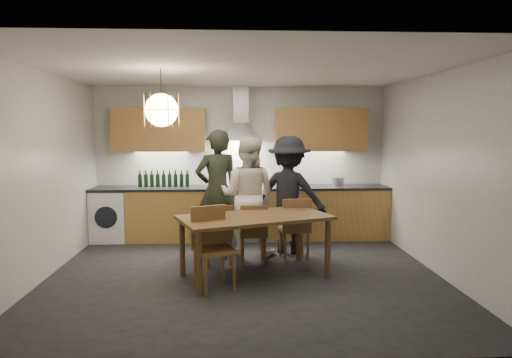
{
  "coord_description": "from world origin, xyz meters",
  "views": [
    {
      "loc": [
        -0.14,
        -5.72,
        1.87
      ],
      "look_at": [
        0.17,
        0.4,
        1.2
      ],
      "focal_mm": 32.0,
      "sensor_mm": 36.0,
      "label": 1
    }
  ],
  "objects_px": {
    "person_left": "(217,191)",
    "person_right": "(289,195)",
    "chair_back_left": "(218,231)",
    "mixing_bowl": "(295,184)",
    "wine_bottles": "(164,179)",
    "stock_pot": "(338,182)",
    "dining_table": "(255,223)",
    "chair_front": "(212,241)",
    "person_mid": "(248,196)"
  },
  "relations": [
    {
      "from": "person_left",
      "to": "stock_pot",
      "type": "bearing_deg",
      "value": -176.89
    },
    {
      "from": "chair_back_left",
      "to": "mixing_bowl",
      "type": "distance_m",
      "value": 2.02
    },
    {
      "from": "stock_pot",
      "to": "wine_bottles",
      "type": "bearing_deg",
      "value": 179.86
    },
    {
      "from": "dining_table",
      "to": "stock_pot",
      "type": "xyz_separation_m",
      "value": [
        1.53,
        2.05,
        0.28
      ]
    },
    {
      "from": "person_left",
      "to": "wine_bottles",
      "type": "height_order",
      "value": "person_left"
    },
    {
      "from": "person_left",
      "to": "mixing_bowl",
      "type": "distance_m",
      "value": 1.5
    },
    {
      "from": "chair_back_left",
      "to": "person_right",
      "type": "height_order",
      "value": "person_right"
    },
    {
      "from": "person_left",
      "to": "person_right",
      "type": "xyz_separation_m",
      "value": [
        1.09,
        -0.12,
        -0.05
      ]
    },
    {
      "from": "chair_back_left",
      "to": "chair_front",
      "type": "relative_size",
      "value": 0.88
    },
    {
      "from": "chair_front",
      "to": "wine_bottles",
      "type": "xyz_separation_m",
      "value": [
        -0.91,
        2.42,
        0.49
      ]
    },
    {
      "from": "dining_table",
      "to": "chair_back_left",
      "type": "bearing_deg",
      "value": 113.55
    },
    {
      "from": "chair_front",
      "to": "person_mid",
      "type": "xyz_separation_m",
      "value": [
        0.47,
        1.43,
        0.33
      ]
    },
    {
      "from": "chair_back_left",
      "to": "wine_bottles",
      "type": "xyz_separation_m",
      "value": [
        -0.96,
        1.56,
        0.56
      ]
    },
    {
      "from": "dining_table",
      "to": "person_left",
      "type": "height_order",
      "value": "person_left"
    },
    {
      "from": "chair_back_left",
      "to": "mixing_bowl",
      "type": "xyz_separation_m",
      "value": [
        1.27,
        1.51,
        0.46
      ]
    },
    {
      "from": "dining_table",
      "to": "chair_front",
      "type": "height_order",
      "value": "chair_front"
    },
    {
      "from": "person_right",
      "to": "person_left",
      "type": "bearing_deg",
      "value": 12.7
    },
    {
      "from": "wine_bottles",
      "to": "dining_table",
      "type": "bearing_deg",
      "value": -54.96
    },
    {
      "from": "chair_front",
      "to": "person_right",
      "type": "bearing_deg",
      "value": 30.53
    },
    {
      "from": "wine_bottles",
      "to": "person_right",
      "type": "bearing_deg",
      "value": -24.26
    },
    {
      "from": "person_left",
      "to": "person_right",
      "type": "height_order",
      "value": "person_left"
    },
    {
      "from": "dining_table",
      "to": "chair_front",
      "type": "bearing_deg",
      "value": -166.25
    },
    {
      "from": "person_mid",
      "to": "wine_bottles",
      "type": "bearing_deg",
      "value": -18.24
    },
    {
      "from": "stock_pot",
      "to": "wine_bottles",
      "type": "xyz_separation_m",
      "value": [
        -2.98,
        0.01,
        0.07
      ]
    },
    {
      "from": "person_left",
      "to": "person_mid",
      "type": "relative_size",
      "value": 1.06
    },
    {
      "from": "person_mid",
      "to": "person_right",
      "type": "relative_size",
      "value": 1.0
    },
    {
      "from": "stock_pot",
      "to": "chair_back_left",
      "type": "bearing_deg",
      "value": -142.45
    },
    {
      "from": "chair_back_left",
      "to": "person_mid",
      "type": "relative_size",
      "value": 0.48
    },
    {
      "from": "dining_table",
      "to": "person_right",
      "type": "xyz_separation_m",
      "value": [
        0.57,
        1.15,
        0.19
      ]
    },
    {
      "from": "chair_front",
      "to": "person_right",
      "type": "distance_m",
      "value": 1.9
    },
    {
      "from": "chair_front",
      "to": "person_mid",
      "type": "distance_m",
      "value": 1.54
    },
    {
      "from": "mixing_bowl",
      "to": "wine_bottles",
      "type": "distance_m",
      "value": 2.23
    },
    {
      "from": "chair_back_left",
      "to": "stock_pot",
      "type": "distance_m",
      "value": 2.59
    },
    {
      "from": "wine_bottles",
      "to": "mixing_bowl",
      "type": "bearing_deg",
      "value": -1.18
    },
    {
      "from": "chair_back_left",
      "to": "wine_bottles",
      "type": "bearing_deg",
      "value": -70.79
    },
    {
      "from": "chair_front",
      "to": "person_left",
      "type": "bearing_deg",
      "value": 66.13
    },
    {
      "from": "stock_pot",
      "to": "dining_table",
      "type": "bearing_deg",
      "value": -126.84
    },
    {
      "from": "person_left",
      "to": "chair_back_left",
      "type": "bearing_deg",
      "value": 74.82
    },
    {
      "from": "chair_back_left",
      "to": "mixing_bowl",
      "type": "relative_size",
      "value": 2.6
    },
    {
      "from": "person_left",
      "to": "person_right",
      "type": "bearing_deg",
      "value": 156.02
    },
    {
      "from": "person_mid",
      "to": "wine_bottles",
      "type": "distance_m",
      "value": 1.71
    },
    {
      "from": "person_right",
      "to": "wine_bottles",
      "type": "height_order",
      "value": "person_right"
    },
    {
      "from": "chair_back_left",
      "to": "person_left",
      "type": "distance_m",
      "value": 0.89
    },
    {
      "from": "chair_back_left",
      "to": "wine_bottles",
      "type": "relative_size",
      "value": 0.98
    },
    {
      "from": "stock_pot",
      "to": "person_mid",
      "type": "bearing_deg",
      "value": -148.36
    },
    {
      "from": "chair_front",
      "to": "mixing_bowl",
      "type": "relative_size",
      "value": 2.97
    },
    {
      "from": "person_mid",
      "to": "wine_bottles",
      "type": "relative_size",
      "value": 2.05
    },
    {
      "from": "person_left",
      "to": "person_right",
      "type": "distance_m",
      "value": 1.09
    },
    {
      "from": "dining_table",
      "to": "chair_back_left",
      "type": "relative_size",
      "value": 2.44
    },
    {
      "from": "chair_front",
      "to": "person_mid",
      "type": "bearing_deg",
      "value": 48.28
    }
  ]
}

